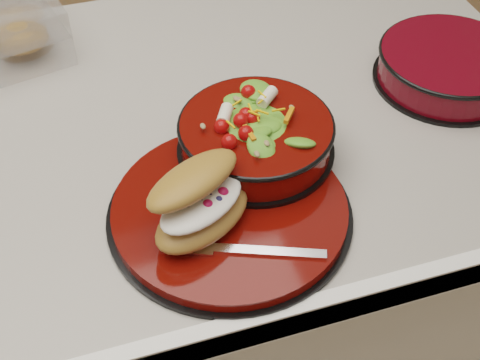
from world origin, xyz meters
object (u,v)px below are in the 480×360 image
object	(u,v)px
island_counter	(174,299)
salad_bowl	(256,132)
dinner_plate	(231,211)
croissant	(200,201)
extra_bowl	(449,65)
fork	(247,250)

from	to	relation	value
island_counter	salad_bowl	distance (m)	0.53
dinner_plate	salad_bowl	world-z (taller)	salad_bowl
dinner_plate	croissant	bearing A→B (deg)	-157.36
island_counter	salad_bowl	bearing A→B (deg)	-45.61
salad_bowl	croissant	world-z (taller)	salad_bowl
island_counter	croissant	xyz separation A→B (m)	(0.01, -0.22, 0.51)
croissant	extra_bowl	bearing A→B (deg)	-6.58
salad_bowl	croissant	xyz separation A→B (m)	(-0.10, -0.10, 0.01)
dinner_plate	island_counter	bearing A→B (deg)	105.14
island_counter	fork	bearing A→B (deg)	-79.36
extra_bowl	croissant	bearing A→B (deg)	-157.21
fork	extra_bowl	distance (m)	0.48
salad_bowl	fork	distance (m)	0.18
croissant	fork	bearing A→B (deg)	-84.88
island_counter	extra_bowl	distance (m)	0.66
croissant	fork	size ratio (longest dim) A/B	0.93
croissant	extra_bowl	size ratio (longest dim) A/B	0.69
island_counter	fork	distance (m)	0.55
extra_bowl	salad_bowl	bearing A→B (deg)	-166.22
fork	dinner_plate	bearing A→B (deg)	19.63
dinner_plate	extra_bowl	bearing A→B (deg)	22.80
salad_bowl	croissant	bearing A→B (deg)	-135.13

